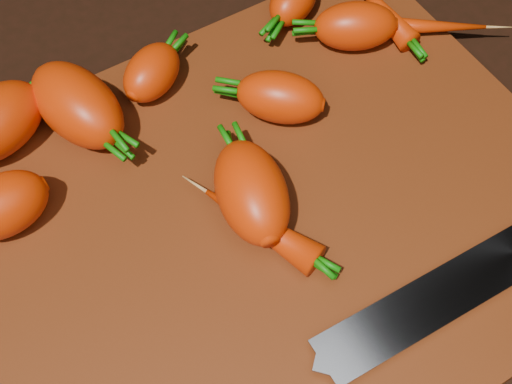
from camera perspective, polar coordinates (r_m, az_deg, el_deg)
ground at (r=0.57m, az=0.52°, el=-2.58°), size 2.00×2.00×0.01m
cutting_board at (r=0.56m, az=0.53°, el=-2.03°), size 0.50×0.40×0.01m
carrot_1 at (r=0.57m, az=-19.55°, el=-1.02°), size 0.07×0.05×0.05m
carrot_2 at (r=0.60m, az=-14.11°, el=6.78°), size 0.08×0.11×0.06m
carrot_3 at (r=0.54m, az=-0.35°, el=-0.00°), size 0.07×0.10×0.05m
carrot_4 at (r=0.68m, az=3.01°, el=15.11°), size 0.07×0.06×0.04m
carrot_5 at (r=0.62m, az=-8.34°, el=9.45°), size 0.07×0.07×0.04m
carrot_6 at (r=0.66m, az=7.96°, el=13.02°), size 0.09×0.07×0.04m
carrot_7 at (r=0.70m, az=9.71°, el=14.50°), size 0.03×0.11×0.02m
carrot_8 at (r=0.68m, az=12.66°, el=12.82°), size 0.12×0.09×0.02m
carrot_9 at (r=0.54m, az=0.32°, el=-2.71°), size 0.06×0.10×0.03m
carrot_10 at (r=0.60m, az=1.95°, el=7.58°), size 0.08×0.08×0.04m
knife at (r=0.55m, az=16.80°, el=-6.68°), size 0.35×0.04×0.02m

